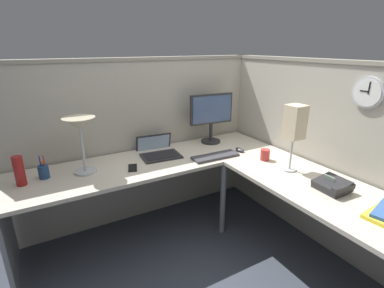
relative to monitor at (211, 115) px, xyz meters
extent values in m
plane|color=#383D47|center=(-0.33, -0.64, -1.02)|extent=(6.80, 6.80, 0.00)
cube|color=#A8A393|center=(-0.69, 0.23, -0.25)|extent=(2.57, 0.10, 1.55)
cube|color=gray|center=(-0.69, 0.23, 0.54)|extent=(2.57, 0.12, 0.03)
cube|color=#A8A393|center=(0.54, -0.90, -0.25)|extent=(0.10, 2.37, 1.55)
cube|color=gray|center=(0.54, -0.90, 0.54)|extent=(0.12, 2.37, 0.03)
cube|color=beige|center=(-0.70, -0.17, -0.31)|extent=(2.35, 0.66, 0.03)
cube|color=beige|center=(0.14, -1.24, -0.31)|extent=(0.66, 1.49, 0.03)
cylinder|color=slate|center=(-0.17, -0.48, -0.67)|extent=(0.05, 0.05, 0.70)
cube|color=slate|center=(-1.86, -0.17, -0.67)|extent=(0.03, 0.58, 0.60)
cylinder|color=#232326|center=(0.00, 0.00, -0.28)|extent=(0.20, 0.20, 0.02)
cylinder|color=#232326|center=(0.00, 0.00, -0.18)|extent=(0.04, 0.04, 0.20)
cube|color=#232326|center=(0.00, 0.00, 0.06)|extent=(0.46, 0.07, 0.30)
cube|color=#384C72|center=(0.00, -0.02, 0.06)|extent=(0.42, 0.04, 0.26)
cube|color=#232326|center=(-0.61, -0.12, -0.29)|extent=(0.36, 0.27, 0.02)
cube|color=black|center=(-0.61, -0.12, -0.28)|extent=(0.30, 0.20, 0.00)
cube|color=#232326|center=(-0.59, 0.10, -0.25)|extent=(0.34, 0.10, 0.22)
cube|color=#99B2D1|center=(-0.59, 0.09, -0.25)|extent=(0.31, 0.08, 0.18)
cube|color=#38383D|center=(-0.20, -0.38, -0.28)|extent=(0.43, 0.16, 0.02)
ellipsoid|color=#38383D|center=(0.09, -0.36, -0.28)|extent=(0.06, 0.10, 0.03)
cylinder|color=#B7BABF|center=(-1.27, -0.13, -0.29)|extent=(0.17, 0.17, 0.02)
cylinder|color=#B7BABF|center=(-1.27, -0.13, -0.09)|extent=(0.02, 0.02, 0.38)
cone|color=#B2A88C|center=(-1.27, -0.13, 0.11)|extent=(0.24, 0.24, 0.09)
cylinder|color=navy|center=(-1.56, -0.09, -0.24)|extent=(0.08, 0.08, 0.10)
cylinder|color=#1E1EB2|center=(-1.57, -0.08, -0.18)|extent=(0.01, 0.01, 0.13)
cylinder|color=#B21E1E|center=(-1.54, -0.09, -0.18)|extent=(0.01, 0.01, 0.13)
cylinder|color=#D8591E|center=(-1.55, -0.07, -0.17)|extent=(0.03, 0.03, 0.01)
cube|color=black|center=(-0.92, -0.24, -0.29)|extent=(0.11, 0.16, 0.01)
cylinder|color=maroon|center=(-1.71, -0.13, -0.18)|extent=(0.07, 0.07, 0.22)
cube|color=#232326|center=(0.16, -1.28, -0.26)|extent=(0.20, 0.21, 0.10)
cube|color=#8CA58C|center=(0.16, -1.25, -0.22)|extent=(0.02, 0.09, 0.04)
cube|color=#232326|center=(0.16, -1.37, -0.24)|extent=(0.19, 0.05, 0.04)
cylinder|color=#B7BABF|center=(0.17, -0.90, -0.29)|extent=(0.11, 0.11, 0.01)
cylinder|color=#B7BABF|center=(0.17, -0.90, -0.15)|extent=(0.02, 0.02, 0.27)
cube|color=beige|center=(0.17, -0.90, 0.11)|extent=(0.13, 0.13, 0.26)
cylinder|color=#B2332D|center=(0.15, -0.63, -0.25)|extent=(0.08, 0.08, 0.10)
cylinder|color=#B7BABF|center=(0.49, -1.22, 0.35)|extent=(0.03, 0.22, 0.22)
cylinder|color=white|center=(0.47, -1.22, 0.35)|extent=(0.00, 0.19, 0.19)
cube|color=black|center=(0.47, -1.20, 0.36)|extent=(0.00, 0.06, 0.01)
cube|color=black|center=(0.47, -1.23, 0.38)|extent=(0.00, 0.01, 0.08)
camera|label=1|loc=(-1.55, -2.34, 0.66)|focal=26.67mm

